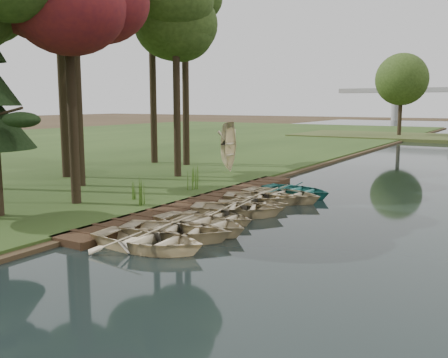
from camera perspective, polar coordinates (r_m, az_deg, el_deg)
The scene contains 18 objects.
ground at distance 22.04m, azimuth 1.01°, elevation -3.50°, with size 300.00×300.00×0.00m, color #3D2F1D.
boardwalk at distance 22.84m, azimuth -2.45°, elevation -2.69°, with size 1.60×16.00×0.30m, color #332113.
rowboat_0 at distance 16.02m, azimuth -8.58°, elevation -6.60°, with size 2.77×3.88×0.80m, color beige.
rowboat_1 at distance 17.08m, azimuth -5.44°, elevation -5.57°, with size 2.79×3.91×0.81m, color beige.
rowboat_2 at distance 18.04m, azimuth -2.69°, elevation -4.79°, with size 2.75×3.86×0.80m, color beige.
rowboat_3 at distance 19.38m, azimuth -0.64°, elevation -4.11°, with size 2.14×3.00×0.62m, color beige.
rowboat_4 at distance 20.55m, azimuth 1.56°, elevation -3.13°, with size 2.71×3.80×0.79m, color beige.
rowboat_5 at distance 21.71m, azimuth 3.30°, elevation -2.70°, with size 2.21×3.10×0.64m, color beige.
rowboat_6 at distance 23.04m, azimuth 4.67°, elevation -1.88°, with size 2.69×3.76×0.78m, color beige.
rowboat_7 at distance 23.77m, azimuth 6.61°, elevation -1.52°, with size 2.84×3.97×0.82m, color beige.
rowboat_8 at distance 25.04m, azimuth 8.25°, elevation -1.11°, with size 2.63×3.68×0.76m, color teal.
stored_rowboat at distance 31.77m, azimuth 0.61°, elevation 1.41°, with size 2.26×3.17×0.66m, color beige.
tree_4 at distance 30.14m, azimuth -5.55°, elevation 17.54°, with size 4.73×4.73×11.10m.
tree_6 at distance 36.06m, azimuth -4.53°, elevation 19.70°, with size 4.34×4.34×13.31m.
reeds_0 at distance 21.63m, azimuth -9.42°, elevation -1.49°, with size 0.60×0.60×1.15m, color #3F661E.
reeds_1 at distance 23.05m, azimuth -10.10°, elevation -1.05°, with size 0.60×0.60×1.02m, color #3F661E.
reeds_2 at distance 25.28m, azimuth -3.71°, elevation -0.12°, with size 0.60×0.60×0.98m, color #3F661E.
reeds_3 at distance 27.91m, azimuth -3.26°, elevation 0.82°, with size 0.60×0.60×1.08m, color #3F661E.
Camera 1 is at (10.87, -18.60, 4.65)m, focal length 40.00 mm.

